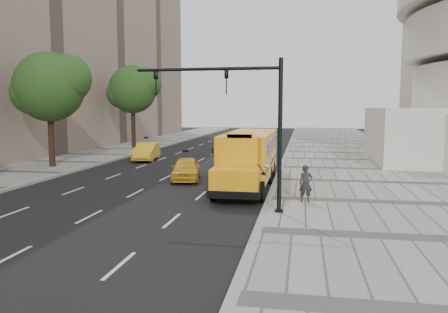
% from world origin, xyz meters
% --- Properties ---
extents(ground, '(140.00, 140.00, 0.00)m').
position_xyz_m(ground, '(0.00, 0.00, 0.00)').
color(ground, black).
rests_on(ground, ground).
extents(sidewalk_museum, '(12.00, 140.00, 0.15)m').
position_xyz_m(sidewalk_museum, '(12.00, 0.00, 0.07)').
color(sidewalk_museum, gray).
rests_on(sidewalk_museum, ground).
extents(sidewalk_far, '(6.00, 140.00, 0.15)m').
position_xyz_m(sidewalk_far, '(-11.00, 0.00, 0.07)').
color(sidewalk_far, gray).
rests_on(sidewalk_far, ground).
extents(curb_museum, '(0.30, 140.00, 0.15)m').
position_xyz_m(curb_museum, '(6.00, 0.00, 0.07)').
color(curb_museum, gray).
rests_on(curb_museum, ground).
extents(curb_far, '(0.30, 140.00, 0.15)m').
position_xyz_m(curb_far, '(-8.00, 0.00, 0.07)').
color(curb_far, gray).
rests_on(curb_far, ground).
extents(tree_b, '(5.60, 4.98, 8.40)m').
position_xyz_m(tree_b, '(-10.41, 2.78, 5.96)').
color(tree_b, black).
rests_on(tree_b, ground).
extents(tree_c, '(5.72, 5.08, 8.91)m').
position_xyz_m(tree_c, '(-10.40, 18.45, 6.41)').
color(tree_c, black).
rests_on(tree_c, ground).
extents(school_bus, '(2.96, 11.56, 3.19)m').
position_xyz_m(school_bus, '(4.50, -1.15, 1.76)').
color(school_bus, '#F4A313').
rests_on(school_bus, ground).
extents(taxi_near, '(2.38, 4.32, 1.39)m').
position_xyz_m(taxi_near, '(0.49, -0.46, 0.70)').
color(taxi_near, gold).
rests_on(taxi_near, ground).
extents(taxi_far, '(2.20, 4.68, 1.48)m').
position_xyz_m(taxi_far, '(-5.44, 8.66, 0.74)').
color(taxi_far, gold).
rests_on(taxi_far, ground).
extents(pedestrian, '(0.68, 0.51, 1.70)m').
position_xyz_m(pedestrian, '(7.69, -6.35, 1.00)').
color(pedestrian, '#29262C').
rests_on(pedestrian, sidewalk_museum).
extents(traffic_signal, '(6.18, 0.36, 6.40)m').
position_xyz_m(traffic_signal, '(5.19, -8.41, 4.09)').
color(traffic_signal, black).
rests_on(traffic_signal, ground).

